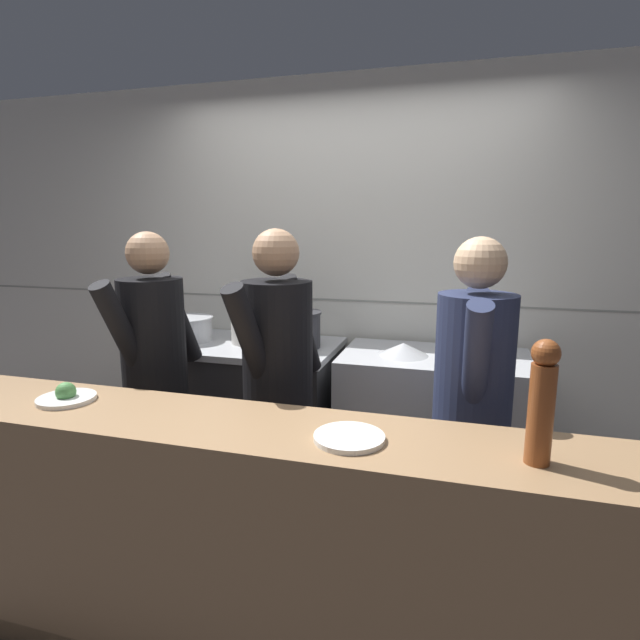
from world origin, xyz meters
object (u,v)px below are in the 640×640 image
at_px(sauce_pot, 252,328).
at_px(chef_sous, 278,383).
at_px(braising_pot, 299,328).
at_px(oven_range, 247,408).
at_px(stock_pot, 187,328).
at_px(chef_head_cook, 155,371).
at_px(plated_dish_appetiser, 349,437).
at_px(plated_dish_main, 66,396).
at_px(pepper_mill, 542,400).
at_px(mixing_bowl_steel, 403,349).
at_px(chef_line, 472,405).

relative_size(sauce_pot, chef_sous, 0.18).
distance_m(braising_pot, chef_sous, 0.78).
distance_m(oven_range, stock_pot, 0.67).
bearing_deg(stock_pot, chef_head_cook, -72.94).
relative_size(stock_pot, plated_dish_appetiser, 1.43).
bearing_deg(stock_pot, plated_dish_main, -80.36).
distance_m(pepper_mill, chef_head_cook, 1.91).
bearing_deg(chef_sous, mixing_bowl_steel, 69.21).
distance_m(plated_dish_main, chef_line, 1.68).
bearing_deg(chef_line, oven_range, 151.40).
bearing_deg(chef_sous, plated_dish_main, -125.15).
bearing_deg(chef_line, chef_head_cook, 178.24).
relative_size(mixing_bowl_steel, chef_sous, 0.18).
bearing_deg(braising_pot, pepper_mill, -49.14).
bearing_deg(plated_dish_main, pepper_mill, -1.86).
height_order(braising_pot, chef_head_cook, chef_head_cook).
bearing_deg(sauce_pot, chef_sous, -59.17).
distance_m(plated_dish_appetiser, pepper_mill, 0.60).
distance_m(braising_pot, chef_line, 1.29).
height_order(oven_range, chef_sous, chef_sous).
height_order(oven_range, sauce_pot, sauce_pot).
xyz_separation_m(mixing_bowl_steel, pepper_mill, (0.55, -1.35, 0.21)).
bearing_deg(braising_pot, stock_pot, -178.01).
relative_size(plated_dish_main, pepper_mill, 0.59).
relative_size(braising_pot, pepper_mill, 0.75).
xyz_separation_m(stock_pot, braising_pot, (0.77, 0.03, 0.03)).
xyz_separation_m(sauce_pot, chef_line, (1.36, -0.81, -0.10)).
bearing_deg(chef_sous, chef_head_cook, -168.51).
xyz_separation_m(oven_range, sauce_pot, (0.04, 0.03, 0.55)).
distance_m(plated_dish_main, plated_dish_appetiser, 1.18).
xyz_separation_m(oven_range, pepper_mill, (1.58, -1.39, 0.70)).
bearing_deg(oven_range, braising_pot, -0.26).
height_order(mixing_bowl_steel, chef_head_cook, chef_head_cook).
distance_m(plated_dish_appetiser, chef_sous, 0.80).
height_order(oven_range, stock_pot, stock_pot).
height_order(plated_dish_main, plated_dish_appetiser, plated_dish_main).
relative_size(plated_dish_appetiser, chef_sous, 0.14).
xyz_separation_m(braising_pot, pepper_mill, (1.20, -1.39, 0.14)).
distance_m(stock_pot, sauce_pot, 0.44).
bearing_deg(plated_dish_main, sauce_pot, 81.03).
xyz_separation_m(braising_pot, mixing_bowl_steel, (0.66, -0.05, -0.08)).
xyz_separation_m(braising_pot, chef_line, (1.03, -0.77, -0.12)).
distance_m(mixing_bowl_steel, pepper_mill, 1.47).
distance_m(mixing_bowl_steel, chef_head_cook, 1.39).
height_order(plated_dish_appetiser, chef_line, chef_line).
xyz_separation_m(oven_range, plated_dish_appetiser, (1.00, -1.39, 0.51)).
height_order(chef_head_cook, chef_sous, chef_sous).
bearing_deg(plated_dish_main, mixing_bowl_steel, 46.93).
bearing_deg(pepper_mill, mixing_bowl_steel, 112.12).
distance_m(sauce_pot, plated_dish_main, 1.39).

